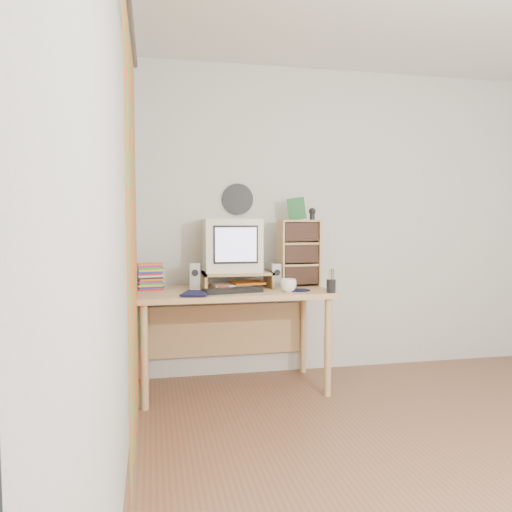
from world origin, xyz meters
name	(u,v)px	position (x,y,z in m)	size (l,w,h in m)	color
floor	(470,462)	(0.00, 0.00, 0.00)	(3.50, 3.50, 0.00)	brown
back_wall	(346,222)	(0.00, 1.75, 1.25)	(3.50, 3.50, 0.00)	silver
left_wall	(119,222)	(-1.75, 0.00, 1.25)	(3.50, 3.50, 0.00)	silver
curtain	(133,241)	(-1.71, 0.48, 1.15)	(2.20, 2.20, 0.00)	#ED5821
wall_disc	(238,199)	(-0.93, 1.73, 1.43)	(0.25, 0.25, 0.02)	black
desk	(231,306)	(-1.03, 1.44, 0.62)	(1.40, 0.70, 0.75)	tan
monitor_riser	(237,275)	(-0.98, 1.48, 0.84)	(0.52, 0.30, 0.12)	tan
crt_monitor	(232,245)	(-1.01, 1.53, 1.07)	(0.42, 0.42, 0.40)	white
speaker_left	(194,276)	(-1.31, 1.43, 0.85)	(0.07, 0.07, 0.20)	#A2A3A7
speaker_right	(276,276)	(-0.69, 1.42, 0.84)	(0.07, 0.07, 0.18)	#A2A3A7
keyboard	(233,291)	(-1.05, 1.22, 0.76)	(0.42, 0.14, 0.03)	black
dvd_stack	(150,273)	(-1.62, 1.50, 0.88)	(0.18, 0.13, 0.25)	brown
cd_rack	(299,253)	(-0.49, 1.49, 1.01)	(0.31, 0.16, 0.51)	tan
mug	(288,285)	(-0.66, 1.18, 0.80)	(0.12, 0.12, 0.09)	white
diary	(184,292)	(-1.40, 1.18, 0.77)	(0.22, 0.16, 0.04)	#0E1036
mousepad	(298,290)	(-0.57, 1.23, 0.75)	(0.18, 0.18, 0.00)	black
pen_cup	(331,283)	(-0.38, 1.07, 0.82)	(0.07, 0.07, 0.13)	black
papers	(237,285)	(-0.98, 1.49, 0.77)	(0.27, 0.20, 0.04)	white
red_box	(223,289)	(-1.11, 1.28, 0.77)	(0.08, 0.05, 0.04)	red
game_box	(297,209)	(-0.51, 1.50, 1.35)	(0.13, 0.03, 0.17)	#185424
webcam	(312,214)	(-0.38, 1.48, 1.31)	(0.06, 0.06, 0.09)	black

